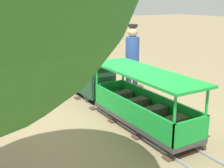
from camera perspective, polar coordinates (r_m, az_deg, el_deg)
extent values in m
plane|color=#8C7A56|center=(5.77, 0.96, -5.70)|extent=(60.00, 60.00, 0.00)
cube|color=gray|center=(5.72, -1.36, -5.69)|extent=(0.03, 6.05, 0.04)
cube|color=gray|center=(5.94, 2.43, -4.88)|extent=(0.03, 6.05, 0.04)
cube|color=#4C3828|center=(4.47, 13.57, -12.74)|extent=(0.69, 0.14, 0.03)
cube|color=#4C3828|center=(4.97, 7.46, -9.35)|extent=(0.69, 0.14, 0.03)
cube|color=#4C3828|center=(5.53, 2.61, -6.54)|extent=(0.69, 0.14, 0.03)
cube|color=#4C3828|center=(6.13, -1.27, -4.22)|extent=(0.69, 0.14, 0.03)
cube|color=#4C3828|center=(6.77, -4.43, -2.32)|extent=(0.69, 0.14, 0.03)
cube|color=#4C3828|center=(7.42, -7.03, -0.74)|extent=(0.69, 0.14, 0.03)
cube|color=#4C3828|center=(8.10, -9.20, 0.59)|extent=(0.69, 0.14, 0.03)
cube|color=#1E472D|center=(6.70, -4.43, -0.76)|extent=(0.57, 1.40, 0.10)
cylinder|color=#1E472D|center=(6.78, -5.24, 2.50)|extent=(0.44, 0.85, 0.44)
cylinder|color=#B7932D|center=(7.16, -6.72, 3.17)|extent=(0.37, 0.02, 0.37)
cylinder|color=#1E472D|center=(6.97, -6.39, 5.99)|extent=(0.12, 0.12, 0.31)
sphere|color=#B7932D|center=(6.68, -5.12, 4.66)|extent=(0.16, 0.16, 0.16)
cube|color=#1E472D|center=(6.21, -2.54, 1.04)|extent=(0.57, 0.45, 0.55)
cube|color=black|center=(6.14, -2.57, 3.70)|extent=(0.65, 0.53, 0.04)
sphere|color=#F2EAB2|center=(7.14, -6.89, 5.25)|extent=(0.10, 0.10, 0.10)
cylinder|color=#2D2D2D|center=(6.92, -7.38, -0.39)|extent=(0.05, 0.32, 0.32)
cylinder|color=#2D2D2D|center=(7.10, -4.06, 0.13)|extent=(0.05, 0.32, 0.32)
cylinder|color=#2D2D2D|center=(6.31, -4.84, -1.92)|extent=(0.05, 0.32, 0.32)
cylinder|color=#2D2D2D|center=(6.51, -1.28, -1.31)|extent=(0.05, 0.32, 0.32)
cube|color=#3F3F3F|center=(5.08, 5.89, -6.73)|extent=(0.65, 2.25, 0.08)
cube|color=green|center=(4.83, 3.04, -5.11)|extent=(0.04, 2.25, 0.35)
cube|color=green|center=(5.18, 8.68, -3.82)|extent=(0.04, 2.25, 0.35)
cube|color=green|center=(5.87, -0.46, -1.24)|extent=(0.65, 0.04, 0.35)
cube|color=green|center=(4.23, 14.99, -8.81)|extent=(0.65, 0.04, 0.35)
cylinder|color=green|center=(5.65, -2.89, 0.17)|extent=(0.04, 0.04, 0.75)
cylinder|color=green|center=(5.94, 2.14, 0.96)|extent=(0.04, 0.04, 0.75)
cylinder|color=green|center=(3.98, 11.88, -7.07)|extent=(0.04, 0.04, 0.75)
cylinder|color=green|center=(4.38, 17.62, -5.34)|extent=(0.04, 0.04, 0.75)
cube|color=green|center=(4.82, 6.16, 2.19)|extent=(0.75, 2.35, 0.04)
cube|color=brown|center=(4.50, 11.53, -7.83)|extent=(0.49, 0.20, 0.24)
cube|color=brown|center=(4.84, 7.67, -5.91)|extent=(0.49, 0.20, 0.24)
cube|color=brown|center=(5.20, 4.34, -4.22)|extent=(0.49, 0.20, 0.24)
cube|color=brown|center=(5.58, 1.48, -2.75)|extent=(0.49, 0.20, 0.24)
cylinder|color=#262626|center=(5.58, -0.81, -4.72)|extent=(0.04, 0.24, 0.24)
cylinder|color=#262626|center=(5.80, 3.05, -3.92)|extent=(0.04, 0.24, 0.24)
cylinder|color=#262626|center=(4.40, 9.68, -10.89)|extent=(0.04, 0.24, 0.24)
cylinder|color=#262626|center=(4.68, 13.95, -9.45)|extent=(0.04, 0.24, 0.24)
cylinder|color=#282D47|center=(6.64, 3.20, 0.81)|extent=(0.12, 0.12, 0.80)
cylinder|color=#282D47|center=(6.74, 4.47, 1.01)|extent=(0.12, 0.12, 0.80)
cylinder|color=#2D4C99|center=(6.54, 3.95, 6.63)|extent=(0.30, 0.30, 0.55)
sphere|color=tan|center=(6.49, 4.01, 9.98)|extent=(0.22, 0.22, 0.22)
cylinder|color=black|center=(6.48, 4.04, 11.13)|extent=(0.20, 0.20, 0.06)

